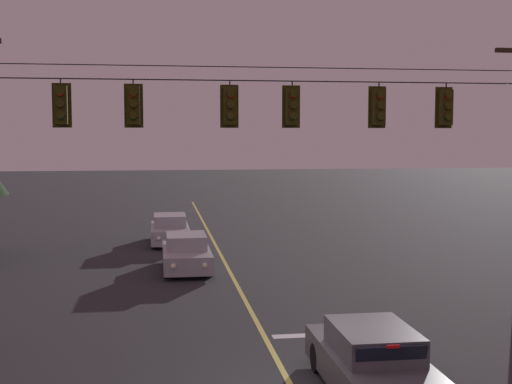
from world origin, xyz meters
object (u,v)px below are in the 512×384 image
object	(u,v)px
traffic_light_centre	(230,106)
car_waiting_near_lane	(372,361)
traffic_light_right_inner	(292,106)
traffic_light_rightmost	(379,107)
traffic_light_leftmost	(61,105)
car_oncoming_trailing	(170,230)
car_oncoming_lead	(186,253)
traffic_light_far_right	(446,107)
traffic_light_left_inner	(133,105)

from	to	relation	value
traffic_light_centre	car_waiting_near_lane	bearing A→B (deg)	-63.08
traffic_light_right_inner	traffic_light_rightmost	size ratio (longest dim) A/B	1.00
traffic_light_leftmost	car_waiting_near_lane	bearing A→B (deg)	-35.24
traffic_light_leftmost	car_oncoming_trailing	size ratio (longest dim) A/B	0.28
traffic_light_centre	traffic_light_rightmost	size ratio (longest dim) A/B	1.00
car_oncoming_lead	car_oncoming_trailing	bearing A→B (deg)	94.25
traffic_light_centre	traffic_light_far_right	bearing A→B (deg)	0.00
traffic_light_rightmost	traffic_light_right_inner	bearing A→B (deg)	180.00
traffic_light_far_right	traffic_light_right_inner	bearing A→B (deg)	180.00
traffic_light_left_inner	car_oncoming_lead	xyz separation A→B (m)	(1.66, 8.69, -5.34)
traffic_light_right_inner	car_waiting_near_lane	xyz separation A→B (m)	(0.74, -4.68, -5.34)
traffic_light_leftmost	traffic_light_left_inner	size ratio (longest dim) A/B	1.00
traffic_light_leftmost	traffic_light_rightmost	size ratio (longest dim) A/B	1.00
traffic_light_centre	car_oncoming_lead	size ratio (longest dim) A/B	0.28
traffic_light_far_right	traffic_light_rightmost	bearing A→B (deg)	180.00
traffic_light_right_inner	traffic_light_rightmost	xyz separation A→B (m)	(2.36, 0.00, 0.00)
car_oncoming_lead	traffic_light_rightmost	bearing A→B (deg)	-61.08
car_waiting_near_lane	traffic_light_left_inner	bearing A→B (deg)	135.96
car_waiting_near_lane	car_oncoming_trailing	bearing A→B (deg)	100.36
car_waiting_near_lane	car_oncoming_lead	bearing A→B (deg)	103.37
traffic_light_leftmost	traffic_light_centre	size ratio (longest dim) A/B	1.00
traffic_light_left_inner	car_oncoming_trailing	distance (m)	16.38
traffic_light_rightmost	car_oncoming_lead	size ratio (longest dim) A/B	0.28
traffic_light_leftmost	car_waiting_near_lane	xyz separation A→B (m)	(6.63, -4.68, -5.34)
traffic_light_far_right	car_oncoming_trailing	size ratio (longest dim) A/B	0.28
traffic_light_centre	traffic_light_far_right	xyz separation A→B (m)	(5.89, 0.00, 0.00)
traffic_light_leftmost	car_oncoming_lead	distance (m)	10.76
traffic_light_far_right	traffic_light_left_inner	bearing A→B (deg)	180.00
traffic_light_left_inner	car_waiting_near_lane	distance (m)	8.59
traffic_light_rightmost	car_waiting_near_lane	xyz separation A→B (m)	(-1.62, -4.68, -5.34)
traffic_light_left_inner	traffic_light_centre	size ratio (longest dim) A/B	1.00
car_waiting_near_lane	traffic_light_right_inner	bearing A→B (deg)	98.92
traffic_light_centre	traffic_light_left_inner	bearing A→B (deg)	180.00
car_oncoming_trailing	car_oncoming_lead	bearing A→B (deg)	-85.75
car_oncoming_trailing	traffic_light_leftmost	bearing A→B (deg)	-100.80
traffic_light_left_inner	traffic_light_centre	distance (m)	2.46
traffic_light_centre	car_oncoming_lead	distance (m)	10.23
traffic_light_right_inner	traffic_light_left_inner	bearing A→B (deg)	180.00
traffic_light_leftmost	car_oncoming_trailing	xyz separation A→B (m)	(2.95, 15.45, -5.34)
traffic_light_rightmost	traffic_light_far_right	xyz separation A→B (m)	(1.89, 0.00, 0.00)
traffic_light_centre	traffic_light_rightmost	distance (m)	4.00
traffic_light_centre	car_oncoming_trailing	xyz separation A→B (m)	(-1.30, 15.45, -5.34)
car_waiting_near_lane	car_oncoming_trailing	xyz separation A→B (m)	(-3.68, 20.13, -0.00)
traffic_light_far_right	car_waiting_near_lane	bearing A→B (deg)	-126.86
traffic_light_leftmost	traffic_light_right_inner	world-z (taller)	same
traffic_light_left_inner	car_oncoming_lead	world-z (taller)	traffic_light_left_inner
car_oncoming_lead	car_oncoming_trailing	size ratio (longest dim) A/B	1.00
traffic_light_rightmost	traffic_light_far_right	world-z (taller)	same
traffic_light_centre	traffic_light_leftmost	bearing A→B (deg)	180.00
traffic_light_far_right	car_oncoming_lead	bearing A→B (deg)	127.59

